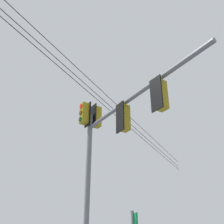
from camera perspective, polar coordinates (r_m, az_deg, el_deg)
name	(u,v)px	position (r m, az deg, el deg)	size (l,w,h in m)	color
signal_mast_assembly	(106,141)	(9.71, -1.16, -6.05)	(2.04, 6.21, 7.47)	slate
overhead_wire_span	(104,100)	(12.84, -1.59, 2.52)	(18.49, 17.10, 0.71)	black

